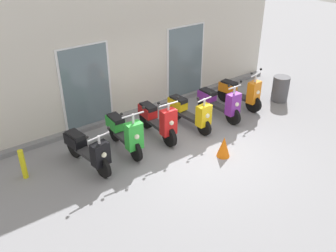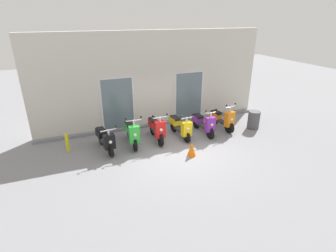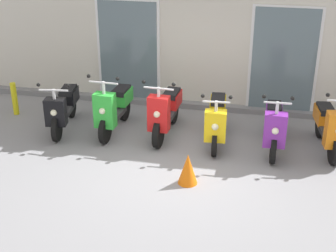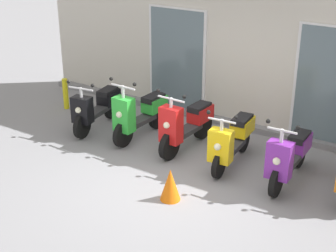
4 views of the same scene
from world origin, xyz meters
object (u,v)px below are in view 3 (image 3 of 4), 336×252
at_px(scooter_green, 114,108).
at_px(traffic_cone, 188,169).
at_px(scooter_red, 166,111).
at_px(curb_bollard, 15,99).
at_px(scooter_yellow, 217,119).
at_px(scooter_orange, 329,127).
at_px(scooter_black, 63,107).
at_px(scooter_purple, 274,125).

relative_size(scooter_green, traffic_cone, 3.07).
bearing_deg(scooter_red, traffic_cone, -66.25).
bearing_deg(traffic_cone, curb_bollard, 154.03).
xyz_separation_m(scooter_green, scooter_yellow, (2.01, -0.03, -0.03)).
distance_m(scooter_orange, traffic_cone, 2.83).
bearing_deg(scooter_yellow, scooter_red, 174.97).
distance_m(scooter_green, scooter_yellow, 2.01).
height_order(scooter_red, scooter_orange, scooter_orange).
xyz_separation_m(scooter_black, scooter_yellow, (3.03, 0.04, 0.01)).
bearing_deg(scooter_yellow, scooter_purple, -2.20).
xyz_separation_m(scooter_yellow, scooter_purple, (1.05, -0.04, -0.01)).
bearing_deg(scooter_purple, traffic_cone, -130.28).
height_order(scooter_green, scooter_red, scooter_green).
distance_m(scooter_red, scooter_yellow, 0.99).
bearing_deg(scooter_black, traffic_cone, -29.04).
height_order(scooter_purple, scooter_orange, scooter_orange).
height_order(scooter_black, curb_bollard, scooter_black).
bearing_deg(curb_bollard, scooter_red, -5.44).
xyz_separation_m(scooter_black, scooter_orange, (5.06, 0.12, 0.01)).
distance_m(scooter_black, scooter_red, 2.05).
height_order(scooter_green, curb_bollard, scooter_green).
distance_m(scooter_purple, curb_bollard, 5.41).
bearing_deg(scooter_orange, scooter_yellow, -177.77).
bearing_deg(curb_bollard, scooter_purple, -4.73).
height_order(scooter_green, scooter_yellow, scooter_green).
distance_m(scooter_black, scooter_yellow, 3.03).
bearing_deg(scooter_purple, scooter_yellow, 177.80).
relative_size(scooter_green, scooter_orange, 1.04).
bearing_deg(scooter_green, scooter_purple, -1.24).
bearing_deg(scooter_orange, traffic_cone, -143.98).
relative_size(scooter_red, traffic_cone, 3.17).
height_order(scooter_orange, curb_bollard, scooter_orange).
bearing_deg(curb_bollard, traffic_cone, -25.97).
xyz_separation_m(scooter_black, scooter_purple, (4.08, 0.00, 0.01)).
height_order(scooter_black, scooter_purple, scooter_purple).
bearing_deg(scooter_yellow, scooter_black, -179.22).
distance_m(scooter_red, curb_bollard, 3.37).
bearing_deg(curb_bollard, scooter_orange, -2.94).
distance_m(scooter_yellow, traffic_cone, 1.62).
bearing_deg(curb_bollard, scooter_yellow, -5.35).
height_order(scooter_red, curb_bollard, scooter_red).
distance_m(scooter_green, scooter_red, 1.02).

